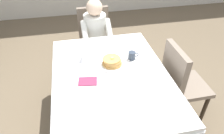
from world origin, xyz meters
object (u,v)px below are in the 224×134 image
dining_table_main (111,81)px  cup_coffee (132,56)px  fork_left_of_plate (94,68)px  plate_breakfast (112,65)px  chair_diner (95,36)px  spoon_near_edge (116,87)px  chair_right_side (180,80)px  breakfast_stack (112,61)px  diner_person (96,32)px  knife_right_of_plate (131,64)px  syrup_pitcher (82,59)px

dining_table_main → cup_coffee: size_ratio=13.49×
fork_left_of_plate → plate_breakfast: bearing=-84.1°
chair_diner → spoon_near_edge: bearing=90.2°
fork_left_of_plate → spoon_near_edge: 0.35m
dining_table_main → chair_right_side: 0.78m
breakfast_stack → fork_left_of_plate: size_ratio=1.12×
diner_person → chair_right_side: bearing=127.2°
diner_person → knife_right_of_plate: bearing=104.4°
chair_right_side → fork_left_of_plate: (-0.92, 0.12, 0.21)m
chair_diner → diner_person: diner_person is taller
diner_person → breakfast_stack: size_ratio=5.58×
chair_right_side → knife_right_of_plate: bearing=-102.1°
syrup_pitcher → diner_person: bearing=71.9°
diner_person → spoon_near_edge: bearing=90.2°
chair_diner → chair_right_side: same height
chair_right_side → breakfast_stack: bearing=-100.4°
dining_table_main → plate_breakfast: 0.17m
chair_diner → breakfast_stack: size_ratio=4.63×
plate_breakfast → knife_right_of_plate: plate_breakfast is taller
cup_coffee → fork_left_of_plate: cup_coffee is taller
cup_coffee → spoon_near_edge: cup_coffee is taller
chair_diner → plate_breakfast: bearing=92.3°
diner_person → knife_right_of_plate: diner_person is taller
chair_diner → syrup_pitcher: bearing=74.8°
spoon_near_edge → dining_table_main: bearing=77.2°
fork_left_of_plate → chair_right_side: bearing=-97.3°
breakfast_stack → fork_left_of_plate: bearing=-174.6°
spoon_near_edge → syrup_pitcher: bearing=104.8°
diner_person → dining_table_main: bearing=89.9°
breakfast_stack → syrup_pitcher: bearing=157.6°
chair_diner → breakfast_stack: 1.07m
syrup_pitcher → breakfast_stack: bearing=-22.4°
chair_diner → syrup_pitcher: size_ratio=11.63×
cup_coffee → spoon_near_edge: (-0.26, -0.40, -0.04)m
cup_coffee → knife_right_of_plate: size_ratio=0.57×
cup_coffee → knife_right_of_plate: bearing=-113.3°
syrup_pitcher → fork_left_of_plate: (0.10, -0.14, -0.04)m
syrup_pitcher → knife_right_of_plate: 0.50m
breakfast_stack → plate_breakfast: bearing=114.7°
diner_person → knife_right_of_plate: size_ratio=5.60×
syrup_pitcher → spoon_near_edge: bearing=-60.5°
dining_table_main → knife_right_of_plate: knife_right_of_plate is taller
syrup_pitcher → dining_table_main: bearing=-45.7°
diner_person → syrup_pitcher: 0.81m
knife_right_of_plate → spoon_near_edge: same height
diner_person → fork_left_of_plate: size_ratio=6.22×
fork_left_of_plate → breakfast_stack: bearing=-84.8°
plate_breakfast → breakfast_stack: (0.00, -0.00, 0.04)m
chair_diner → fork_left_of_plate: (-0.15, -1.05, 0.21)m
diner_person → plate_breakfast: size_ratio=4.00×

